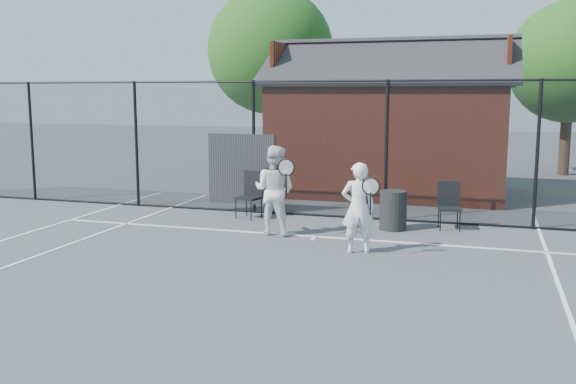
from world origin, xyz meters
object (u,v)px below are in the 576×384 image
(waste_bin, at_px, (393,210))
(chair_right, at_px, (450,206))
(chair_left, at_px, (249,196))
(player_front, at_px, (358,208))
(player_back, at_px, (274,190))
(clubhouse, at_px, (390,134))

(waste_bin, bearing_deg, chair_right, 17.82)
(chair_left, xyz_separation_m, chair_right, (4.27, 0.10, -0.03))
(player_front, xyz_separation_m, chair_right, (1.38, 2.41, -0.32))
(player_back, bearing_deg, waste_bin, 27.01)
(player_front, bearing_deg, waste_bin, 81.56)
(clubhouse, relative_size, player_back, 3.76)
(player_front, distance_m, chair_left, 3.71)
(waste_bin, bearing_deg, player_back, -152.99)
(player_back, distance_m, chair_left, 1.74)
(player_back, xyz_separation_m, waste_bin, (2.14, 1.09, -0.47))
(player_front, relative_size, waste_bin, 1.99)
(chair_left, bearing_deg, clubhouse, 76.85)
(chair_left, height_order, chair_right, chair_left)
(clubhouse, xyz_separation_m, player_front, (0.49, -6.97, -0.82))
(clubhouse, xyz_separation_m, chair_right, (1.88, -4.55, -1.14))
(clubhouse, xyz_separation_m, player_back, (-1.34, -5.99, -0.74))
(player_back, bearing_deg, player_front, -28.03)
(clubhouse, relative_size, player_front, 4.15)
(clubhouse, bearing_deg, waste_bin, -80.71)
(clubhouse, distance_m, waste_bin, 5.11)
(clubhouse, height_order, player_front, clubhouse)
(player_front, height_order, player_back, player_back)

